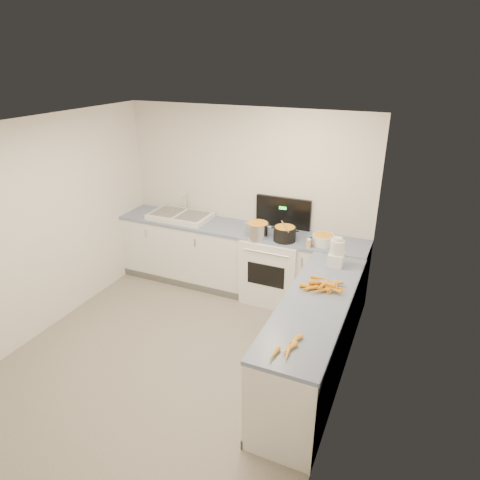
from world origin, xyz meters
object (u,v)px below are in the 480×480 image
at_px(food_processor, 337,253).
at_px(black_pot, 285,235).
at_px(extract_bottle, 311,243).
at_px(mixing_bowl, 323,240).
at_px(sink, 180,216).
at_px(spice_jar, 309,244).
at_px(steel_pot, 258,231).
at_px(stove, 274,266).

bearing_deg(food_processor, black_pot, 150.40).
bearing_deg(extract_bottle, mixing_bowl, 44.32).
distance_m(sink, spice_jar, 1.97).
bearing_deg(mixing_bowl, food_processor, -62.12).
xyz_separation_m(sink, spice_jar, (1.96, -0.25, 0.01)).
bearing_deg(spice_jar, extract_bottle, 79.65).
bearing_deg(sink, black_pot, -5.51).
bearing_deg(extract_bottle, sink, 174.29).
relative_size(steel_pot, food_processor, 0.87).
bearing_deg(sink, spice_jar, -7.26).
distance_m(mixing_bowl, extract_bottle, 0.17).
bearing_deg(stove, black_pot, -39.93).
relative_size(sink, food_processor, 2.58).
xyz_separation_m(steel_pot, spice_jar, (0.69, -0.07, -0.04)).
distance_m(extract_bottle, spice_jar, 0.05).
height_order(black_pot, spice_jar, black_pot).
bearing_deg(spice_jar, sink, 172.74).
xyz_separation_m(stove, spice_jar, (0.51, -0.23, 0.52)).
distance_m(sink, extract_bottle, 1.98).
xyz_separation_m(sink, extract_bottle, (1.97, -0.20, 0.01)).
bearing_deg(stove, extract_bottle, -19.30).
height_order(steel_pot, spice_jar, steel_pot).
xyz_separation_m(stove, mixing_bowl, (0.64, -0.06, 0.53)).
xyz_separation_m(stove, steel_pot, (-0.19, -0.17, 0.55)).
relative_size(mixing_bowl, food_processor, 0.81).
xyz_separation_m(stove, black_pot, (0.17, -0.14, 0.55)).
distance_m(steel_pot, food_processor, 1.16).
distance_m(stove, sink, 1.54).
relative_size(mixing_bowl, spice_jar, 2.68).
bearing_deg(spice_jar, black_pot, 164.65).
relative_size(sink, extract_bottle, 8.64).
bearing_deg(stove, mixing_bowl, -5.27).
bearing_deg(black_pot, spice_jar, -15.35).
xyz_separation_m(extract_bottle, spice_jar, (-0.01, -0.05, 0.00)).
bearing_deg(black_pot, food_processor, -29.60).
height_order(steel_pot, black_pot, steel_pot).
height_order(sink, steel_pot, sink).
xyz_separation_m(spice_jar, food_processor, (0.40, -0.33, 0.09)).
relative_size(sink, steel_pot, 2.97).
bearing_deg(extract_bottle, food_processor, -44.20).
relative_size(black_pot, extract_bottle, 2.83).
xyz_separation_m(steel_pot, food_processor, (1.09, -0.39, 0.06)).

